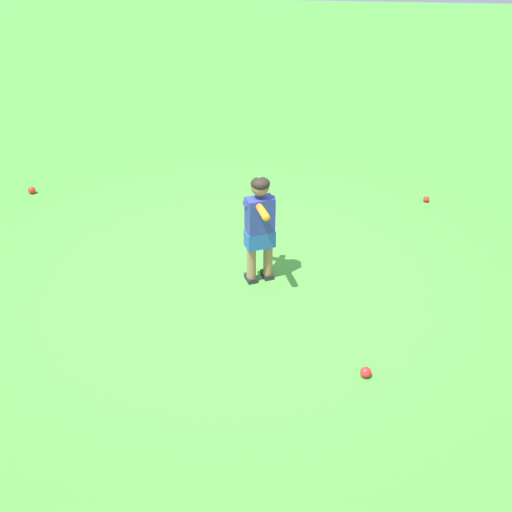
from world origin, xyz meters
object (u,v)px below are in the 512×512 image
at_px(play_ball_near_batter, 366,372).
at_px(play_ball_far_right, 426,199).
at_px(child_batter, 260,221).
at_px(play_ball_by_bucket, 32,190).

xyz_separation_m(play_ball_near_batter, play_ball_far_right, (-0.89, -3.21, -0.01)).
relative_size(child_batter, play_ball_near_batter, 12.33).
xyz_separation_m(child_batter, play_ball_far_right, (-1.86, -1.96, -0.61)).
height_order(play_ball_by_bucket, play_ball_far_right, play_ball_by_bucket).
distance_m(play_ball_by_bucket, play_ball_near_batter, 4.97).
bearing_deg(play_ball_near_batter, play_ball_far_right, -105.52).
xyz_separation_m(child_batter, play_ball_near_batter, (-0.97, 1.25, -0.61)).
distance_m(child_batter, play_ball_far_right, 2.77).
relative_size(play_ball_by_bucket, play_ball_near_batter, 1.07).
bearing_deg(play_ball_far_right, play_ball_near_batter, 74.48).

